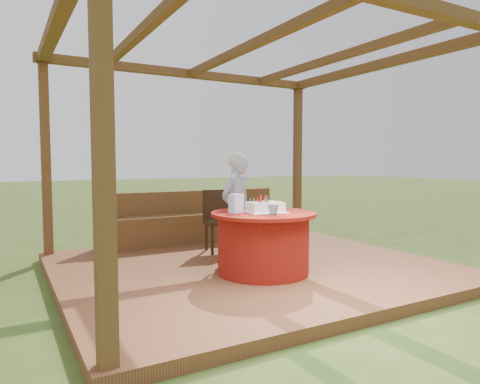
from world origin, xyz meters
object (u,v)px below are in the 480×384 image
at_px(birthday_cake, 265,207).
at_px(drinking_glass, 273,210).
at_px(bench, 195,225).
at_px(elderly_woman, 237,206).
at_px(gift_bag, 236,203).
at_px(table, 263,242).
at_px(chair, 219,217).

height_order(birthday_cake, drinking_glass, birthday_cake).
xyz_separation_m(bench, birthday_cake, (-0.07, -2.18, 0.49)).
bearing_deg(elderly_woman, gift_bag, -119.09).
distance_m(bench, drinking_glass, 2.50).
distance_m(birthday_cake, drinking_glass, 0.27).
distance_m(bench, gift_bag, 2.19).
xyz_separation_m(gift_bag, drinking_glass, (0.25, -0.36, -0.05)).
xyz_separation_m(table, drinking_glass, (-0.05, -0.27, 0.40)).
relative_size(chair, birthday_cake, 1.74).
height_order(chair, birthday_cake, birthday_cake).
bearing_deg(gift_bag, bench, 62.66).
height_order(elderly_woman, gift_bag, elderly_woman).
distance_m(table, drinking_glass, 0.48).
height_order(bench, elderly_woman, elderly_woman).
bearing_deg(drinking_glass, chair, 84.37).
relative_size(table, chair, 1.37).
xyz_separation_m(bench, drinking_glass, (-0.14, -2.44, 0.49)).
height_order(elderly_woman, birthday_cake, elderly_woman).
bearing_deg(table, gift_bag, 163.95).
bearing_deg(bench, drinking_glass, -93.31).
relative_size(elderly_woman, gift_bag, 6.53).
bearing_deg(birthday_cake, gift_bag, 164.54).
height_order(table, drinking_glass, drinking_glass).
xyz_separation_m(elderly_woman, birthday_cake, (-0.05, -0.76, 0.06)).
bearing_deg(elderly_woman, birthday_cake, -93.56).
height_order(elderly_woman, drinking_glass, elderly_woman).
xyz_separation_m(birthday_cake, drinking_glass, (-0.07, -0.27, -0.00)).
relative_size(chair, gift_bag, 4.08).
height_order(chair, elderly_woman, elderly_woman).
distance_m(elderly_woman, birthday_cake, 0.76).
distance_m(chair, drinking_glass, 1.65).
xyz_separation_m(table, gift_bag, (-0.30, 0.09, 0.45)).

